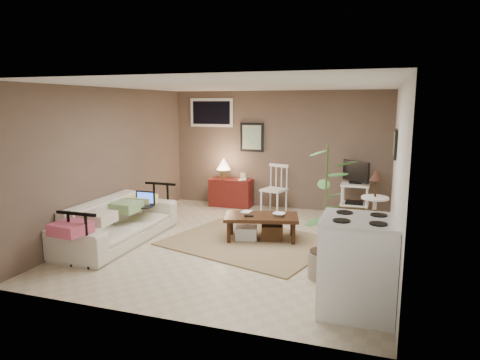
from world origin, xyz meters
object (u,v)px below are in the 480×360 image
(stove, at_px, (358,265))
(coffee_table, at_px, (261,226))
(potted_plant, at_px, (325,208))
(side_table, at_px, (375,196))
(red_console, at_px, (230,190))
(spindle_chair, at_px, (274,190))
(tv_stand, at_px, (355,188))
(sofa, at_px, (119,214))
(armchair, at_px, (358,232))

(stove, bearing_deg, coffee_table, 129.16)
(potted_plant, bearing_deg, side_table, 73.66)
(red_console, height_order, side_table, side_table)
(spindle_chair, distance_m, stove, 4.23)
(stove, bearing_deg, tv_stand, 94.14)
(side_table, bearing_deg, red_console, 155.14)
(tv_stand, height_order, side_table, side_table)
(sofa, bearing_deg, tv_stand, -51.82)
(armchair, xyz_separation_m, potted_plant, (-0.35, -0.96, 0.55))
(coffee_table, relative_size, stove, 1.24)
(red_console, height_order, tv_stand, tv_stand)
(red_console, bearing_deg, potted_plant, -53.52)
(armchair, bearing_deg, spindle_chair, -136.18)
(coffee_table, bearing_deg, armchair, -8.63)
(coffee_table, height_order, side_table, side_table)
(potted_plant, xyz_separation_m, stove, (0.44, -0.75, -0.40))
(sofa, bearing_deg, coffee_table, -69.94)
(red_console, relative_size, armchair, 1.45)
(stove, bearing_deg, red_console, 125.40)
(armchair, distance_m, stove, 1.73)
(coffee_table, height_order, sofa, sofa)
(side_table, relative_size, potted_plant, 0.67)
(tv_stand, bearing_deg, red_console, 177.28)
(tv_stand, bearing_deg, armchair, -85.06)
(spindle_chair, relative_size, stove, 0.93)
(sofa, relative_size, side_table, 1.99)
(coffee_table, distance_m, sofa, 2.23)
(spindle_chair, distance_m, armchair, 2.72)
(red_console, xyz_separation_m, spindle_chair, (0.99, -0.15, 0.09))
(armchair, bearing_deg, red_console, -125.36)
(armchair, bearing_deg, tv_stand, -170.88)
(armchair, relative_size, stove, 0.69)
(spindle_chair, height_order, side_table, side_table)
(sofa, bearing_deg, stove, -107.88)
(sofa, distance_m, spindle_chair, 3.21)
(red_console, xyz_separation_m, side_table, (2.92, -1.35, 0.35))
(coffee_table, xyz_separation_m, side_table, (1.69, 0.67, 0.46))
(side_table, xyz_separation_m, stove, (-0.10, -2.62, -0.20))
(sofa, xyz_separation_m, side_table, (3.77, 1.43, 0.26))
(coffee_table, xyz_separation_m, sofa, (-2.08, -0.76, 0.20))
(spindle_chair, relative_size, side_table, 0.83)
(armchair, bearing_deg, potted_plant, -15.71)
(armchair, height_order, potted_plant, potted_plant)
(potted_plant, distance_m, stove, 0.96)
(sofa, xyz_separation_m, spindle_chair, (1.84, 2.63, 0.00))
(red_console, height_order, stove, red_console)
(sofa, relative_size, red_console, 2.22)
(stove, bearing_deg, sofa, 162.12)
(sofa, distance_m, stove, 3.85)
(red_console, height_order, armchair, red_console)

